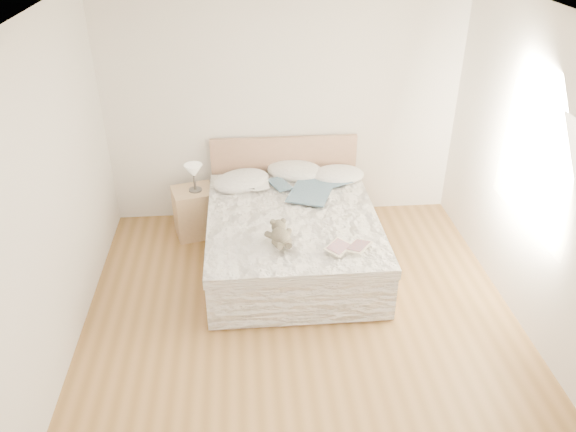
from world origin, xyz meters
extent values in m
cube|color=brown|center=(0.00, 0.00, 0.00)|extent=(4.00, 4.50, 0.00)
cube|color=white|center=(0.00, 0.00, 2.70)|extent=(4.00, 4.50, 0.00)
cube|color=white|center=(0.00, 2.25, 1.35)|extent=(4.00, 0.02, 2.70)
cube|color=white|center=(-2.00, 0.00, 1.35)|extent=(0.02, 4.50, 2.70)
cube|color=white|center=(2.00, 0.00, 1.35)|extent=(0.02, 4.50, 2.70)
cube|color=white|center=(1.99, 0.30, 1.45)|extent=(0.02, 1.30, 1.10)
cube|color=#A47E62|center=(0.00, 1.15, 0.10)|extent=(1.68, 2.08, 0.20)
cube|color=white|center=(0.00, 1.15, 0.35)|extent=(1.60, 2.00, 0.30)
cube|color=white|center=(0.00, 1.10, 0.54)|extent=(1.72, 2.05, 0.10)
cube|color=#A47E62|center=(0.00, 2.19, 0.50)|extent=(1.70, 0.06, 1.00)
cube|color=tan|center=(-1.05, 1.82, 0.28)|extent=(0.54, 0.50, 0.56)
cylinder|color=#4D4843|center=(-1.02, 1.80, 0.57)|extent=(0.14, 0.14, 0.02)
cylinder|color=#3B3632|center=(-1.02, 1.80, 0.68)|extent=(0.03, 0.03, 0.20)
cone|color=white|center=(-1.02, 1.80, 0.80)|extent=(0.26, 0.26, 0.14)
ellipsoid|color=silver|center=(-0.51, 1.84, 0.64)|extent=(0.80, 0.73, 0.20)
ellipsoid|color=white|center=(0.12, 2.05, 0.64)|extent=(0.79, 0.68, 0.20)
ellipsoid|color=white|center=(0.60, 1.90, 0.64)|extent=(0.60, 0.43, 0.18)
cube|color=white|center=(-0.35, 1.71, 0.63)|extent=(0.31, 0.22, 0.02)
cube|color=#F3E9C7|center=(0.45, 0.42, 0.63)|extent=(0.45, 0.43, 0.02)
camera|label=1|loc=(-0.46, -3.80, 3.45)|focal=35.00mm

